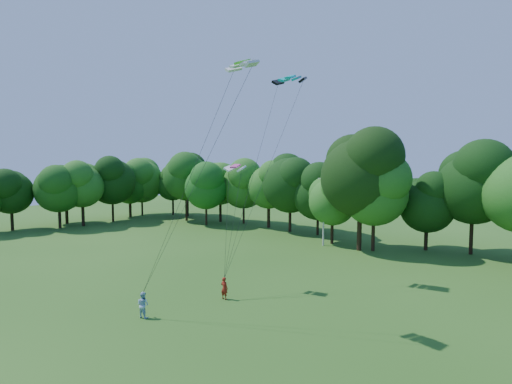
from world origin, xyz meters
The scene contains 10 objects.
ground centered at (0.00, 0.00, 0.00)m, with size 160.00×160.00×0.00m, color #275617.
utility_pole centered at (-2.75, 31.96, 4.49)m, with size 1.75×0.22×8.77m.
kite_flyer_left centered at (1.48, 9.67, 0.87)m, with size 0.64×0.42×1.75m, color maroon.
kite_flyer_right centered at (-0.25, 3.48, 0.90)m, with size 0.88×0.68×1.80m, color #A3C6E2.
kite_teal centered at (1.83, 17.89, 18.27)m, with size 3.22×1.98×0.59m.
kite_green centered at (5.40, 7.48, 17.09)m, with size 2.52×1.45×0.48m.
kite_pink centered at (0.02, 12.55, 10.32)m, with size 1.95×1.27×0.36m.
tree_back_west centered at (-26.11, 33.55, 7.10)m, with size 7.81×7.81×11.36m.
tree_back_center centered at (1.97, 32.33, 9.40)m, with size 10.35×10.35×15.05m.
tree_flank_west centered at (-45.82, 19.32, 6.59)m, with size 7.26×7.26×10.55m.
Camera 1 is at (22.81, -12.02, 10.75)m, focal length 28.00 mm.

